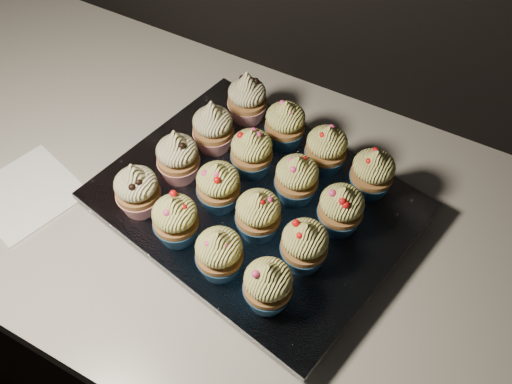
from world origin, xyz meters
TOP-DOWN VIEW (x-y plane):
  - cabinet at (0.00, 1.70)m, footprint 2.40×0.60m
  - worktop at (0.00, 1.70)m, footprint 2.44×0.64m
  - napkin at (-0.37, 1.56)m, footprint 0.17×0.17m
  - baking_tray at (-0.04, 1.70)m, footprint 0.44×0.37m
  - foil_lining at (-0.04, 1.70)m, footprint 0.48×0.41m
  - cupcake_0 at (-0.18, 1.61)m, footprint 0.06×0.06m
  - cupcake_1 at (-0.10, 1.59)m, footprint 0.06×0.06m
  - cupcake_2 at (-0.03, 1.57)m, footprint 0.06×0.06m
  - cupcake_3 at (0.05, 1.56)m, footprint 0.06×0.06m
  - cupcake_4 at (-0.16, 1.68)m, footprint 0.06×0.06m
  - cupcake_5 at (-0.08, 1.67)m, footprint 0.06×0.06m
  - cupcake_6 at (-0.01, 1.65)m, footprint 0.06×0.06m
  - cupcake_7 at (0.06, 1.64)m, footprint 0.06×0.06m
  - cupcake_8 at (-0.15, 1.76)m, footprint 0.06×0.06m
  - cupcake_9 at (-0.07, 1.75)m, footprint 0.06×0.06m
  - cupcake_10 at (0.01, 1.73)m, footprint 0.06×0.06m
  - cupcake_11 at (0.08, 1.71)m, footprint 0.06×0.06m
  - cupcake_12 at (-0.13, 1.84)m, footprint 0.06×0.06m
  - cupcake_13 at (-0.06, 1.82)m, footprint 0.06×0.06m
  - cupcake_14 at (0.02, 1.80)m, footprint 0.06×0.06m
  - cupcake_15 at (0.10, 1.79)m, footprint 0.06×0.06m

SIDE VIEW (x-z plane):
  - cabinet at x=0.00m, z-range 0.00..0.86m
  - worktop at x=0.00m, z-range 0.86..0.90m
  - napkin at x=-0.37m, z-range 0.90..0.90m
  - baking_tray at x=-0.04m, z-range 0.90..0.92m
  - foil_lining at x=-0.04m, z-range 0.92..0.93m
  - cupcake_1 at x=-0.10m, z-range 0.93..1.01m
  - cupcake_2 at x=-0.03m, z-range 0.93..1.01m
  - cupcake_3 at x=0.05m, z-range 0.93..1.01m
  - cupcake_5 at x=-0.08m, z-range 0.93..1.01m
  - cupcake_6 at x=-0.01m, z-range 0.93..1.01m
  - cupcake_7 at x=0.06m, z-range 0.93..1.01m
  - cupcake_9 at x=-0.07m, z-range 0.93..1.01m
  - cupcake_10 at x=0.01m, z-range 0.93..1.01m
  - cupcake_11 at x=0.08m, z-range 0.93..1.01m
  - cupcake_13 at x=-0.06m, z-range 0.93..1.01m
  - cupcake_14 at x=0.02m, z-range 0.93..1.01m
  - cupcake_15 at x=0.10m, z-range 0.93..1.01m
  - cupcake_0 at x=-0.18m, z-range 0.93..1.02m
  - cupcake_4 at x=-0.16m, z-range 0.93..1.02m
  - cupcake_8 at x=-0.15m, z-range 0.93..1.02m
  - cupcake_12 at x=-0.13m, z-range 0.93..1.02m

